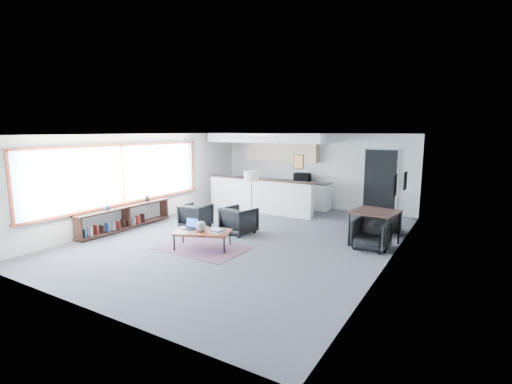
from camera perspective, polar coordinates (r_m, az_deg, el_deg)
The scene contains 21 objects.
room at distance 9.26m, azimuth -1.58°, elevation 0.77°, with size 7.02×9.02×2.62m.
window at distance 10.88m, azimuth -19.85°, elevation 2.32°, with size 0.10×5.95×1.66m.
console at distance 10.85m, azimuth -19.57°, elevation -3.74°, with size 0.35×3.00×0.80m.
kitchenette at distance 13.03m, azimuth 2.72°, elevation 3.62°, with size 4.20×1.96×2.60m.
doorway at distance 12.53m, azimuth 18.55°, elevation 1.51°, with size 1.10×0.12×2.15m.
track_light at distance 11.35m, azimuth 1.87°, elevation 8.58°, with size 1.60×0.07×0.15m.
wall_art_lower at distance 8.34m, azimuth 20.57°, elevation 0.93°, with size 0.03×0.38×0.48m.
wall_art_upper at distance 9.61m, azimuth 21.97°, elevation 1.60°, with size 0.03×0.34×0.44m.
kilim_rug at distance 8.78m, azimuth -8.17°, elevation -8.52°, with size 2.02×1.40×0.01m.
coffee_table at distance 8.67m, azimuth -8.22°, elevation -6.16°, with size 1.42×1.10×0.41m.
laptop at distance 8.93m, azimuth -10.03°, elevation -5.09°, with size 0.35×0.30×0.24m.
ceramic_pot at distance 8.60m, azimuth -8.46°, elevation -5.23°, with size 0.25×0.25×0.25m.
book_stack at distance 8.48m, azimuth -6.04°, elevation -5.95°, with size 0.34×0.28×0.10m.
coaster at distance 8.36m, azimuth -8.55°, elevation -6.52°, with size 0.12×0.12×0.01m.
armchair_left at distance 10.49m, azimuth -9.23°, elevation -3.47°, with size 0.73×0.68×0.75m, color black.
armchair_right at distance 9.79m, azimuth -2.66°, elevation -4.17°, with size 0.77×0.72×0.79m, color black.
floor_lamp at distance 10.74m, azimuth -0.69°, elevation 2.17°, with size 0.54×0.54×1.54m.
dining_table at distance 9.18m, azimuth 17.86°, elevation -3.23°, with size 1.11×1.11×0.83m.
dining_chair_near at distance 8.96m, azimuth 17.31°, elevation -6.35°, with size 0.63×0.59×0.65m, color black.
dining_chair_far at distance 10.42m, azimuth 19.03°, elevation -4.38°, with size 0.58×0.55×0.60m, color black.
microwave at distance 13.07m, azimuth 7.12°, elevation 2.40°, with size 0.54×0.30×0.36m, color black.
Camera 1 is at (4.91, -7.73, 2.70)m, focal length 26.00 mm.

